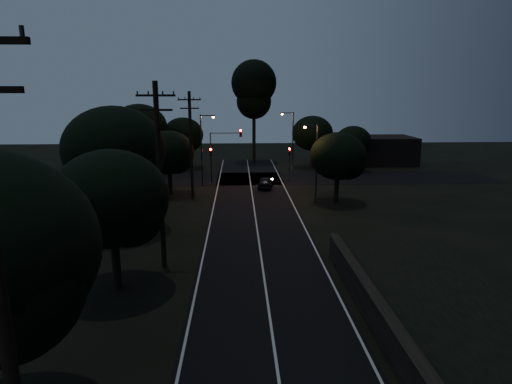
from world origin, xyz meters
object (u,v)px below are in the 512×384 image
tall_pine (254,89)px  signal_right (289,158)px  utility_pole_far (191,144)px  streetlight_c (315,158)px  utility_pole_near (2,311)px  signal_mast (225,146)px  streetlight_a (203,145)px  streetlight_b (291,139)px  car (265,182)px  utility_pole_mid (160,174)px  signal_left (211,159)px

tall_pine → signal_right: (3.60, -15.01, -8.05)m
utility_pole_far → tall_pine: (7.00, 23.00, 5.40)m
streetlight_c → utility_pole_near: bearing=-110.3°
signal_mast → streetlight_a: bearing=-140.2°
streetlight_a → streetlight_b: same height
signal_mast → car: signal_mast is taller
signal_mast → streetlight_c: size_ratio=0.83×
utility_pole_mid → signal_left: (1.40, 24.99, -2.90)m
utility_pole_mid → streetlight_c: 19.15m
signal_left → streetlight_b: size_ratio=0.51×
utility_pole_far → signal_right: bearing=37.0°
utility_pole_near → utility_pole_mid: utility_pole_near is taller
streetlight_a → car: size_ratio=2.16×
streetlight_b → utility_pole_near: bearing=-103.8°
signal_left → signal_mast: size_ratio=0.66×
streetlight_c → car: 8.72m
tall_pine → signal_left: tall_pine is taller
streetlight_b → car: 9.16m
utility_pole_mid → tall_pine: 40.93m
utility_pole_far → car: (7.59, 4.65, -4.86)m
streetlight_a → streetlight_c: bearing=-35.7°
streetlight_a → tall_pine: bearing=69.6°
utility_pole_near → utility_pole_far: 34.01m
streetlight_b → car: (-3.72, -7.35, -4.01)m
utility_pole_mid → streetlight_a: size_ratio=1.38×
utility_pole_far → signal_mast: 8.64m
utility_pole_far → streetlight_c: bearing=-9.6°
signal_right → streetlight_b: bearing=80.0°
utility_pole_mid → streetlight_a: bearing=88.3°
signal_mast → utility_pole_far: bearing=-111.1°
tall_pine → streetlight_c: size_ratio=2.01×
signal_mast → signal_right: bearing=-0.0°
signal_right → streetlight_a: streetlight_a is taller
utility_pole_near → signal_right: (10.60, 41.99, -3.41)m
signal_left → streetlight_a: 2.77m
car → streetlight_b: bearing=-107.8°
streetlight_c → car: bearing=122.5°
signal_mast → utility_pole_mid: bearing=-97.0°
signal_right → signal_mast: signal_mast is taller
signal_left → signal_right: bearing=0.0°
utility_pole_far → car: 10.14m
tall_pine → utility_pole_near: bearing=-97.0°
utility_pole_near → utility_pole_far: utility_pole_near is taller
signal_left → streetlight_b: streetlight_b is taller
tall_pine → car: 21.03m
utility_pole_near → utility_pole_far: (0.00, 34.00, -0.76)m
tall_pine → streetlight_a: 19.18m
signal_left → signal_right: 9.20m
signal_right → signal_mast: (-7.51, 0.00, 1.50)m
streetlight_a → utility_pole_mid: bearing=-91.7°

